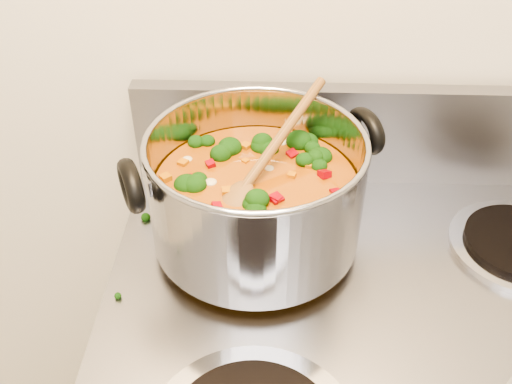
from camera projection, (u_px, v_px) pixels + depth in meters
stockpot at (256, 194)px, 0.75m from camera, size 0.34×0.28×0.17m
wooden_spoon at (260, 166)px, 0.73m from camera, size 0.15×0.22×0.10m
cooktop_crumbs at (273, 205)px, 0.86m from camera, size 0.36×0.11×0.01m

